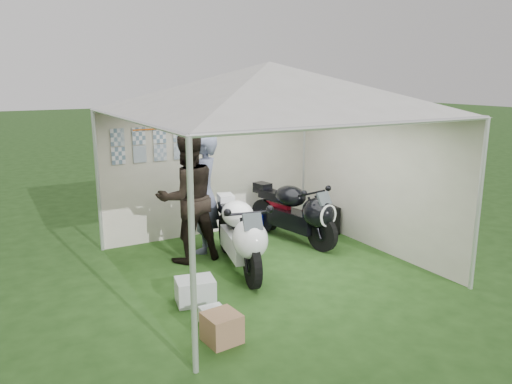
% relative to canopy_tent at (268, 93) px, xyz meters
% --- Properties ---
extents(ground, '(80.00, 80.00, 0.00)m').
position_rel_canopy_tent_xyz_m(ground, '(0.00, -0.03, -2.58)').
color(ground, '#1E3E13').
rests_on(ground, ground).
extents(canopy_tent, '(5.66, 5.66, 3.00)m').
position_rel_canopy_tent_xyz_m(canopy_tent, '(0.00, 0.00, 0.00)').
color(canopy_tent, silver).
rests_on(canopy_tent, ground).
extents(motorcycle_white, '(0.78, 2.10, 1.04)m').
position_rel_canopy_tent_xyz_m(motorcycle_white, '(-0.42, 0.05, -1.99)').
color(motorcycle_white, black).
rests_on(motorcycle_white, ground).
extents(motorcycle_black, '(0.68, 2.01, 1.00)m').
position_rel_canopy_tent_xyz_m(motorcycle_black, '(1.02, 0.74, -2.02)').
color(motorcycle_black, black).
rests_on(motorcycle_black, ground).
extents(paddock_stand, '(0.48, 0.35, 0.33)m').
position_rel_canopy_tent_xyz_m(paddock_stand, '(0.85, 1.65, -2.41)').
color(paddock_stand, '#0A17D3').
rests_on(paddock_stand, ground).
extents(person_dark_jacket, '(1.00, 0.79, 2.01)m').
position_rel_canopy_tent_xyz_m(person_dark_jacket, '(-0.92, 0.84, -1.57)').
color(person_dark_jacket, black).
rests_on(person_dark_jacket, ground).
extents(person_blue_jacket, '(0.81, 0.83, 1.92)m').
position_rel_canopy_tent_xyz_m(person_blue_jacket, '(-0.52, 1.12, -1.61)').
color(person_blue_jacket, slate).
rests_on(person_blue_jacket, ground).
extents(equipment_box, '(0.52, 0.42, 0.50)m').
position_rel_canopy_tent_xyz_m(equipment_box, '(1.70, 0.91, -2.32)').
color(equipment_box, black).
rests_on(equipment_box, ground).
extents(crate_0, '(0.54, 0.45, 0.32)m').
position_rel_canopy_tent_xyz_m(crate_0, '(-1.41, -0.61, -2.42)').
color(crate_0, silver).
rests_on(crate_0, ground).
extents(crate_1, '(0.39, 0.39, 0.32)m').
position_rel_canopy_tent_xyz_m(crate_1, '(-1.53, -1.64, -2.41)').
color(crate_1, '#906849').
rests_on(crate_1, ground).
extents(crate_2, '(0.27, 0.23, 0.20)m').
position_rel_canopy_tent_xyz_m(crate_2, '(-1.45, -1.22, -2.48)').
color(crate_2, silver).
rests_on(crate_2, ground).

